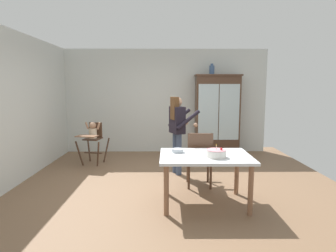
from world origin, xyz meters
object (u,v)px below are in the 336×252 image
(dining_table, at_px, (205,162))
(dining_chair_far_side, at_px, (199,156))
(china_cabinet, at_px, (217,114))
(birthday_cake, at_px, (216,153))
(adult_person, at_px, (177,126))
(ceramic_vase, at_px, (212,70))
(serving_bowl, at_px, (178,151))
(high_chair_with_toddler, at_px, (93,135))

(dining_table, height_order, dining_chair_far_side, dining_chair_far_side)
(china_cabinet, xyz_separation_m, birthday_cake, (-0.63, -3.37, -0.23))
(birthday_cake, bearing_deg, adult_person, 106.15)
(china_cabinet, relative_size, birthday_cake, 7.27)
(china_cabinet, height_order, birthday_cake, china_cabinet)
(china_cabinet, distance_m, adult_person, 2.06)
(ceramic_vase, xyz_separation_m, birthday_cake, (-0.47, -3.38, -1.36))
(adult_person, distance_m, birthday_cake, 1.71)
(ceramic_vase, distance_m, dining_table, 3.63)
(china_cabinet, relative_size, adult_person, 1.33)
(ceramic_vase, xyz_separation_m, dining_table, (-0.60, -3.24, -1.51))
(china_cabinet, relative_size, serving_bowl, 11.31)
(dining_table, distance_m, serving_bowl, 0.44)
(china_cabinet, bearing_deg, adult_person, -122.16)
(ceramic_vase, xyz_separation_m, serving_bowl, (-0.99, -3.07, -1.39))
(adult_person, bearing_deg, dining_table, 170.77)
(dining_table, xyz_separation_m, dining_chair_far_side, (0.00, 0.69, -0.08))
(adult_person, height_order, dining_chair_far_side, adult_person)
(china_cabinet, distance_m, dining_chair_far_side, 2.70)
(birthday_cake, height_order, serving_bowl, birthday_cake)
(ceramic_vase, distance_m, dining_chair_far_side, 3.07)
(dining_table, relative_size, serving_bowl, 7.30)
(serving_bowl, relative_size, dining_chair_far_side, 0.19)
(high_chair_with_toddler, height_order, serving_bowl, high_chair_with_toddler)
(dining_chair_far_side, bearing_deg, birthday_cake, 100.37)
(serving_bowl, bearing_deg, adult_person, 87.74)
(ceramic_vase, distance_m, adult_person, 2.31)
(adult_person, bearing_deg, birthday_cake, 174.18)
(ceramic_vase, bearing_deg, serving_bowl, -107.87)
(high_chair_with_toddler, distance_m, serving_bowl, 2.75)
(birthday_cake, distance_m, dining_chair_far_side, 0.87)
(birthday_cake, xyz_separation_m, serving_bowl, (-0.52, 0.31, -0.03))
(adult_person, height_order, dining_table, adult_person)
(adult_person, relative_size, dining_chair_far_side, 1.59)
(china_cabinet, bearing_deg, ceramic_vase, 178.65)
(ceramic_vase, distance_m, serving_bowl, 3.51)
(china_cabinet, xyz_separation_m, serving_bowl, (-1.15, -3.07, -0.26))
(china_cabinet, height_order, adult_person, china_cabinet)
(china_cabinet, distance_m, birthday_cake, 3.44)
(ceramic_vase, bearing_deg, birthday_cake, -97.86)
(ceramic_vase, distance_m, birthday_cake, 3.67)
(ceramic_vase, height_order, adult_person, ceramic_vase)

